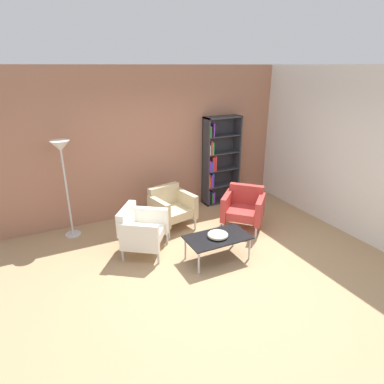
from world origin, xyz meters
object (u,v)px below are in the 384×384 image
Objects in this scene: decorative_bowl at (218,235)px; armchair_corner_red at (141,229)px; armchair_by_bookshelf at (171,207)px; coffee_table_low at (218,239)px; armchair_spare_guest at (244,207)px; bookshelf_tall at (218,162)px; floor_lamp_torchiere at (62,158)px.

armchair_corner_red reaches higher than decorative_bowl.
armchair_by_bookshelf is (-0.22, 1.34, -0.02)m from decorative_bowl.
coffee_table_low is 1.24m from armchair_spare_guest.
armchair_corner_red is (-0.78, -0.60, 0.00)m from armchair_by_bookshelf.
bookshelf_tall is 2.60m from armchair_corner_red.
floor_lamp_torchiere is (-3.14, -0.19, 0.52)m from bookshelf_tall.
armchair_spare_guest is 3.31m from floor_lamp_torchiere.
coffee_table_low is at bearing -91.41° from armchair_corner_red.
bookshelf_tall reaches higher than decorative_bowl.
armchair_spare_guest is at bearing 36.66° from coffee_table_low.
decorative_bowl is at bearing -98.07° from armchair_spare_guest.
armchair_spare_guest is at bearing -38.69° from armchair_by_bookshelf.
armchair_corner_red is (-2.19, -1.30, -0.51)m from bookshelf_tall.
coffee_table_low is 3.12× the size of decorative_bowl.
bookshelf_tall is at bearing 59.76° from decorative_bowl.
armchair_spare_guest and armchair_corner_red have the same top height.
coffee_table_low is at bearing -93.03° from armchair_by_bookshelf.
floor_lamp_torchiere is at bearing 151.10° from armchair_by_bookshelf.
decorative_bowl is 1.24m from armchair_spare_guest.
armchair_by_bookshelf is at bearing -160.93° from armchair_spare_guest.
armchair_by_bookshelf is at bearing -153.74° from bookshelf_tall.
armchair_spare_guest is at bearing -54.86° from armchair_corner_red.
coffee_table_low is at bearing -90.00° from decorative_bowl.
floor_lamp_torchiere is at bearing 136.48° from decorative_bowl.
decorative_bowl reaches higher than coffee_table_low.
decorative_bowl is (-1.19, -2.04, -0.49)m from bookshelf_tall.
floor_lamp_torchiere is (-1.95, 1.85, 1.08)m from coffee_table_low.
floor_lamp_torchiere is at bearing -155.36° from armchair_spare_guest.
armchair_by_bookshelf is at bearing 99.46° from coffee_table_low.
bookshelf_tall is at bearing 3.45° from floor_lamp_torchiere.
coffee_table_low is 1.06× the size of armchair_spare_guest.
bookshelf_tall is 5.94× the size of decorative_bowl.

